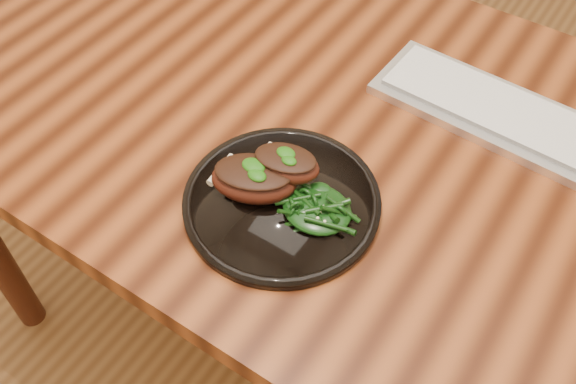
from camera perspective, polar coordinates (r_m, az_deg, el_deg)
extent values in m
plane|color=brown|center=(1.59, 6.28, -14.89)|extent=(4.00, 4.00, 0.00)
cube|color=#351306|center=(0.97, 9.95, 3.03)|extent=(1.60, 0.80, 0.04)
cylinder|color=#37170C|center=(1.74, -8.82, 11.76)|extent=(0.06, 0.06, 0.71)
cylinder|color=black|center=(0.87, -0.56, -0.91)|extent=(0.27, 0.27, 0.02)
torus|color=black|center=(0.87, -0.56, -0.84)|extent=(0.27, 0.27, 0.01)
cylinder|color=black|center=(0.86, -0.56, -0.72)|extent=(0.18, 0.18, 0.00)
ellipsoid|color=#40160C|center=(0.85, -3.06, 1.02)|extent=(0.13, 0.11, 0.04)
ellipsoid|color=black|center=(0.84, -3.11, 1.79)|extent=(0.12, 0.10, 0.01)
cylinder|color=beige|center=(0.88, -5.97, 1.97)|extent=(0.01, 0.06, 0.01)
ellipsoid|color=#0E4307|center=(0.84, -3.13, 2.09)|extent=(0.03, 0.02, 0.01)
ellipsoid|color=#40160C|center=(0.85, -0.21, 2.41)|extent=(0.11, 0.08, 0.04)
ellipsoid|color=black|center=(0.84, -0.21, 3.05)|extent=(0.09, 0.07, 0.01)
cylinder|color=beige|center=(0.88, -2.41, 3.40)|extent=(0.01, 0.05, 0.01)
ellipsoid|color=#0E4307|center=(0.84, -0.22, 3.30)|extent=(0.03, 0.02, 0.01)
ellipsoid|color=#0E4307|center=(0.90, -0.29, 2.81)|extent=(0.08, 0.05, 0.01)
ellipsoid|color=black|center=(0.84, 2.60, -1.53)|extent=(0.09, 0.08, 0.02)
cube|color=silver|center=(1.03, 20.09, 5.64)|extent=(0.47, 0.16, 0.02)
cube|color=silver|center=(1.02, 20.26, 6.08)|extent=(0.43, 0.13, 0.01)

